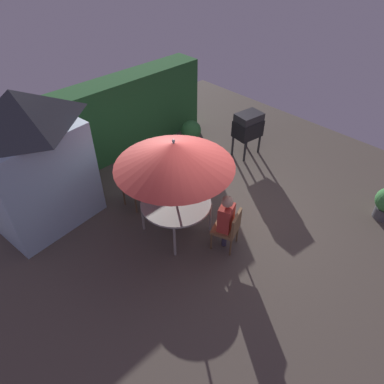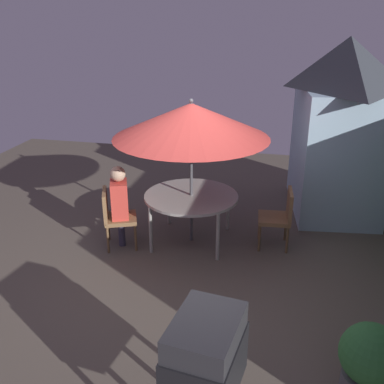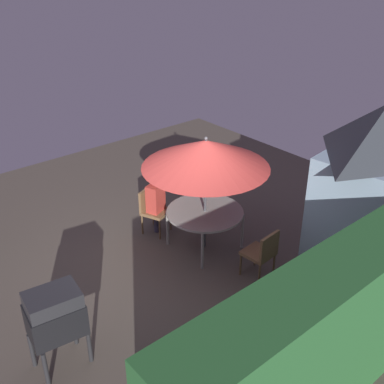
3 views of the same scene
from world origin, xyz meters
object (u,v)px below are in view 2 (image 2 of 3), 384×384
Objects in this scene: patio_table at (191,198)px; potted_plant_by_grill at (370,361)px; person_in_red at (119,198)px; garden_shed at (340,126)px; patio_umbrella at (191,121)px; bbq_grill at (205,358)px; chair_far_side at (280,215)px; chair_near_shed at (115,214)px.

potted_plant_by_grill is (2.56, 2.21, -0.31)m from patio_table.
garden_shed is at bearing 123.75° from person_in_red.
patio_umbrella reaches higher than bbq_grill.
patio_table is at bearing -139.12° from potted_plant_by_grill.
chair_far_side is (1.62, -0.85, -0.98)m from garden_shed.
patio_umbrella is 2.48× the size of chair_near_shed.
bbq_grill is 1.62m from potted_plant_by_grill.
chair_far_side is (-0.11, 1.32, -1.36)m from patio_umbrella.
patio_table is at bearing -85.27° from chair_far_side.
person_in_red is at bearing -68.64° from patio_table.
patio_table is at bearing 14.04° from patio_umbrella.
chair_near_shed is at bearing -68.64° from person_in_red.
bbq_grill is at bearing 14.47° from patio_umbrella.
potted_plant_by_grill is (2.56, 2.21, -1.48)m from patio_umbrella.
garden_shed is at bearing 123.48° from chair_near_shed.
patio_table is at bearing -165.53° from bbq_grill.
garden_shed is 5.26m from bbq_grill.
patio_table is 1.33m from chair_far_side.
chair_far_side is at bearing -161.44° from potted_plant_by_grill.
person_in_red is at bearing -147.92° from bbq_grill.
person_in_red is (0.49, -2.30, 0.26)m from chair_far_side.
garden_shed is 4.00m from chair_near_shed.
patio_table is 1.86× the size of potted_plant_by_grill.
chair_near_shed is at bearing -146.54° from bbq_grill.
potted_plant_by_grill is (-0.77, 1.35, -0.45)m from bbq_grill.
chair_near_shed is at bearing -77.56° from chair_far_side.
person_in_red is at bearing -124.18° from potted_plant_by_grill.
bbq_grill reaches higher than chair_near_shed.
chair_near_shed is 0.28m from person_in_red.
patio_umbrella is at bearing -165.96° from patio_table.
patio_table is 1.18m from patio_umbrella.
person_in_red is (2.11, -3.16, -0.72)m from garden_shed.
bbq_grill is 1.59× the size of potted_plant_by_grill.
bbq_grill is 3.47m from person_in_red.
patio_table is 3.39m from potted_plant_by_grill.
chair_far_side is at bearing 94.73° from patio_umbrella.
chair_far_side is at bearing 94.73° from patio_table.
patio_umbrella reaches higher than patio_table.
person_in_red is at bearing -56.25° from garden_shed.
garden_shed is at bearing -179.46° from potted_plant_by_grill.
bbq_grill is 3.48m from chair_far_side.
potted_plant_by_grill is 0.60× the size of person_in_red.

